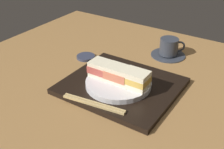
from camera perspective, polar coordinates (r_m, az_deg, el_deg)
ground_plane at (r=102.47cm, az=5.77°, el=-2.25°), size 140.00×100.00×3.00cm
serving_tray at (r=97.67cm, az=1.79°, el=-2.23°), size 36.85×32.50×1.77cm
sandwich_plate at (r=95.72cm, az=1.27°, el=-1.72°), size 21.90×21.90×1.75cm
sandwich_near at (r=97.03cm, az=-1.99°, el=1.16°), size 8.15×6.48×5.28cm
sandwich_middle at (r=93.89cm, az=1.30°, el=0.11°), size 8.18×6.49×5.34cm
sandwich_far at (r=91.07cm, az=4.80°, el=-0.97°), size 7.98×6.15×5.53cm
chopsticks_pair at (r=87.23cm, az=-3.67°, el=-5.78°), size 20.75×4.42×0.70cm
coffee_cup at (r=120.33cm, az=11.21°, el=5.07°), size 14.12×14.12×7.52cm
small_sauce_dish at (r=117.71cm, az=-5.21°, el=3.50°), size 7.44×7.44×1.04cm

